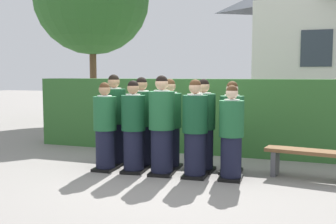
# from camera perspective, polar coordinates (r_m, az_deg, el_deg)

# --- Properties ---
(ground_plane) EXTENTS (60.00, 60.00, 0.00)m
(ground_plane) POSITION_cam_1_polar(r_m,az_deg,el_deg) (6.83, -0.66, -8.98)
(ground_plane) COLOR gray
(student_front_row_0) EXTENTS (0.41, 0.50, 1.56)m
(student_front_row_0) POSITION_cam_1_polar(r_m,az_deg,el_deg) (7.09, -9.04, -2.39)
(student_front_row_0) COLOR black
(student_front_row_0) RESTS_ON ground
(student_front_row_1) EXTENTS (0.42, 0.50, 1.60)m
(student_front_row_1) POSITION_cam_1_polar(r_m,az_deg,el_deg) (6.89, -5.00, -2.43)
(student_front_row_1) COLOR black
(student_front_row_1) RESTS_ON ground
(student_front_row_2) EXTENTS (0.44, 0.52, 1.69)m
(student_front_row_2) POSITION_cam_1_polar(r_m,az_deg,el_deg) (6.69, -0.90, -2.26)
(student_front_row_2) COLOR black
(student_front_row_2) RESTS_ON ground
(student_front_row_3) EXTENTS (0.42, 0.49, 1.62)m
(student_front_row_3) POSITION_cam_1_polar(r_m,az_deg,el_deg) (6.54, 3.91, -2.74)
(student_front_row_3) COLOR black
(student_front_row_3) RESTS_ON ground
(student_front_row_4) EXTENTS (0.40, 0.45, 1.53)m
(student_front_row_4) POSITION_cam_1_polar(r_m,az_deg,el_deg) (6.45, 9.10, -3.31)
(student_front_row_4) COLOR black
(student_front_row_4) RESTS_ON ground
(student_rear_row_0) EXTENTS (0.44, 0.52, 1.70)m
(student_rear_row_0) POSITION_cam_1_polar(r_m,az_deg,el_deg) (7.51, -7.74, -1.42)
(student_rear_row_0) COLOR black
(student_rear_row_0) RESTS_ON ground
(student_rear_row_1) EXTENTS (0.43, 0.47, 1.65)m
(student_rear_row_1) POSITION_cam_1_polar(r_m,az_deg,el_deg) (7.28, -3.80, -1.78)
(student_rear_row_1) COLOR black
(student_rear_row_1) RESTS_ON ground
(student_rear_row_2) EXTENTS (0.42, 0.52, 1.62)m
(student_rear_row_2) POSITION_cam_1_polar(r_m,az_deg,el_deg) (7.15, 0.26, -2.01)
(student_rear_row_2) COLOR black
(student_rear_row_2) RESTS_ON ground
(student_rear_row_3) EXTENTS (0.42, 0.47, 1.63)m
(student_rear_row_3) POSITION_cam_1_polar(r_m,az_deg,el_deg) (6.96, 5.09, -2.24)
(student_rear_row_3) COLOR black
(student_rear_row_3) RESTS_ON ground
(student_rear_row_4) EXTENTS (0.41, 0.47, 1.59)m
(student_rear_row_4) POSITION_cam_1_polar(r_m,az_deg,el_deg) (6.91, 9.14, -2.50)
(student_rear_row_4) COLOR black
(student_rear_row_4) RESTS_ON ground
(hedge) EXTENTS (7.63, 0.70, 1.61)m
(hedge) POSITION_cam_1_polar(r_m,az_deg,el_deg) (8.74, 4.31, -0.50)
(hedge) COLOR #33662D
(hedge) RESTS_ON ground
(wooden_bench) EXTENTS (1.44, 0.57, 0.48)m
(wooden_bench) POSITION_cam_1_polar(r_m,az_deg,el_deg) (6.86, 19.70, -6.23)
(wooden_bench) COLOR brown
(wooden_bench) RESTS_ON ground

